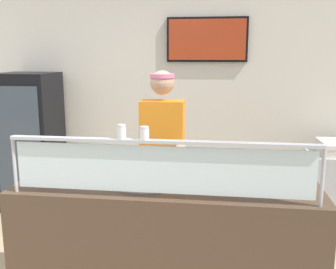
{
  "coord_description": "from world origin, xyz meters",
  "views": [
    {
      "loc": [
        1.5,
        -2.38,
        1.89
      ],
      "look_at": [
        1.13,
        0.37,
        1.32
      ],
      "focal_mm": 41.8,
      "sensor_mm": 36.0,
      "label": 1
    }
  ],
  "objects_px": {
    "pizza_server": "(143,180)",
    "parmesan_shaker": "(122,133)",
    "pepper_flake_shaker": "(144,134)",
    "drink_fridge": "(31,141)",
    "pizza_tray": "(145,182)",
    "worker_figure": "(163,156)"
  },
  "relations": [
    {
      "from": "pepper_flake_shaker",
      "to": "pizza_tray",
      "type": "bearing_deg",
      "value": 100.6
    },
    {
      "from": "parmesan_shaker",
      "to": "pepper_flake_shaker",
      "type": "bearing_deg",
      "value": 0.0
    },
    {
      "from": "worker_figure",
      "to": "pepper_flake_shaker",
      "type": "bearing_deg",
      "value": -89.02
    },
    {
      "from": "pizza_tray",
      "to": "parmesan_shaker",
      "type": "relative_size",
      "value": 4.72
    },
    {
      "from": "pizza_server",
      "to": "parmesan_shaker",
      "type": "bearing_deg",
      "value": -119.72
    },
    {
      "from": "worker_figure",
      "to": "drink_fridge",
      "type": "relative_size",
      "value": 1.05
    },
    {
      "from": "parmesan_shaker",
      "to": "worker_figure",
      "type": "relative_size",
      "value": 0.05
    },
    {
      "from": "worker_figure",
      "to": "drink_fridge",
      "type": "height_order",
      "value": "worker_figure"
    },
    {
      "from": "parmesan_shaker",
      "to": "pizza_server",
      "type": "bearing_deg",
      "value": 72.53
    },
    {
      "from": "pizza_tray",
      "to": "parmesan_shaker",
      "type": "distance_m",
      "value": 0.52
    },
    {
      "from": "parmesan_shaker",
      "to": "pepper_flake_shaker",
      "type": "height_order",
      "value": "parmesan_shaker"
    },
    {
      "from": "pizza_tray",
      "to": "worker_figure",
      "type": "relative_size",
      "value": 0.26
    },
    {
      "from": "pizza_tray",
      "to": "worker_figure",
      "type": "distance_m",
      "value": 0.63
    },
    {
      "from": "pizza_tray",
      "to": "worker_figure",
      "type": "xyz_separation_m",
      "value": [
        0.04,
        0.63,
        0.04
      ]
    },
    {
      "from": "pizza_tray",
      "to": "drink_fridge",
      "type": "xyz_separation_m",
      "value": [
        -1.78,
        1.73,
        -0.13
      ]
    },
    {
      "from": "pizza_server",
      "to": "parmesan_shaker",
      "type": "height_order",
      "value": "parmesan_shaker"
    },
    {
      "from": "pizza_tray",
      "to": "pizza_server",
      "type": "distance_m",
      "value": 0.03
    },
    {
      "from": "pizza_tray",
      "to": "pepper_flake_shaker",
      "type": "relative_size",
      "value": 5.21
    },
    {
      "from": "parmesan_shaker",
      "to": "pepper_flake_shaker",
      "type": "relative_size",
      "value": 1.11
    },
    {
      "from": "pepper_flake_shaker",
      "to": "drink_fridge",
      "type": "distance_m",
      "value": 2.78
    },
    {
      "from": "pizza_tray",
      "to": "parmesan_shaker",
      "type": "height_order",
      "value": "parmesan_shaker"
    },
    {
      "from": "parmesan_shaker",
      "to": "drink_fridge",
      "type": "xyz_separation_m",
      "value": [
        -1.68,
        2.01,
        -0.55
      ]
    }
  ]
}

